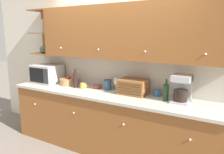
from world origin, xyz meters
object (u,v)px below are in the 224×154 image
(microwave, at_px, (47,74))
(coffee_maker, at_px, (182,89))
(bowl_stack_on_counter, at_px, (97,86))
(wine_glass, at_px, (116,82))
(mug_blue_second, at_px, (83,86))
(mug, at_px, (157,93))
(second_wine_bottle, at_px, (166,91))
(fruit_basket, at_px, (68,81))
(bread_box, at_px, (133,87))
(storage_canister, at_px, (108,85))
(wine_bottle, at_px, (75,79))

(microwave, height_order, coffee_maker, coffee_maker)
(bowl_stack_on_counter, distance_m, wine_glass, 0.38)
(microwave, xyz_separation_m, wine_glass, (1.41, 0.08, -0.01))
(bowl_stack_on_counter, height_order, wine_glass, wine_glass)
(mug_blue_second, height_order, bowl_stack_on_counter, mug_blue_second)
(mug, height_order, second_wine_bottle, second_wine_bottle)
(microwave, bearing_deg, second_wine_bottle, -0.30)
(fruit_basket, distance_m, mug, 1.59)
(microwave, distance_m, bread_box, 1.72)
(fruit_basket, bearing_deg, mug_blue_second, -10.03)
(mug_blue_second, distance_m, coffee_maker, 1.58)
(wine_glass, bearing_deg, storage_canister, 171.73)
(bread_box, bearing_deg, mug_blue_second, -174.22)
(coffee_maker, bearing_deg, wine_bottle, -177.93)
(microwave, distance_m, storage_canister, 1.25)
(second_wine_bottle, bearing_deg, microwave, 179.70)
(second_wine_bottle, bearing_deg, mug_blue_second, -179.32)
(fruit_basket, relative_size, wine_bottle, 0.89)
(mug_blue_second, bearing_deg, storage_canister, 18.90)
(microwave, bearing_deg, wine_glass, 3.31)
(microwave, relative_size, wine_glass, 2.16)
(fruit_basket, xyz_separation_m, wine_bottle, (0.24, -0.08, 0.08))
(wine_bottle, bearing_deg, fruit_basket, 160.57)
(fruit_basket, xyz_separation_m, coffee_maker, (1.96, -0.02, 0.12))
(mug_blue_second, distance_m, storage_canister, 0.41)
(wine_bottle, bearing_deg, mug, 7.36)
(mug_blue_second, xyz_separation_m, storage_canister, (0.39, 0.13, 0.04))
(microwave, height_order, storage_canister, microwave)
(fruit_basket, relative_size, mug_blue_second, 2.63)
(wine_bottle, height_order, bowl_stack_on_counter, wine_bottle)
(wine_bottle, xyz_separation_m, mug, (1.36, 0.18, -0.09))
(fruit_basket, xyz_separation_m, second_wine_bottle, (1.76, -0.05, 0.07))
(second_wine_bottle, relative_size, coffee_maker, 0.81)
(microwave, bearing_deg, coffee_maker, 0.46)
(wine_glass, bearing_deg, fruit_basket, -177.50)
(mug_blue_second, relative_size, bowl_stack_on_counter, 0.70)
(fruit_basket, height_order, mug, fruit_basket)
(coffee_maker, bearing_deg, mug, 162.86)
(wine_glass, bearing_deg, coffee_maker, -3.50)
(microwave, relative_size, mug, 4.69)
(storage_canister, distance_m, mug, 0.82)
(coffee_maker, bearing_deg, storage_canister, 175.82)
(bread_box, height_order, second_wine_bottle, second_wine_bottle)
(wine_bottle, distance_m, wine_glass, 0.72)
(storage_canister, xyz_separation_m, mug, (0.82, 0.03, -0.03))
(mug, relative_size, second_wine_bottle, 0.35)
(wine_glass, distance_m, mug, 0.66)
(fruit_basket, bearing_deg, wine_glass, 2.50)
(wine_glass, distance_m, coffee_maker, 1.02)
(bread_box, distance_m, coffee_maker, 0.71)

